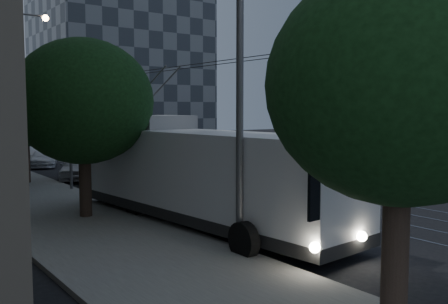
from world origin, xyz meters
name	(u,v)px	position (x,y,z in m)	size (l,w,h in m)	color
ground	(295,213)	(0.00, 0.00, 0.00)	(120.00, 120.00, 0.00)	black
tram_rails	(129,163)	(2.50, 20.00, 0.01)	(4.52, 90.00, 0.02)	gray
overhead_wires	(22,117)	(-4.97, 20.00, 3.47)	(2.23, 90.00, 6.00)	black
building_distant_right	(120,54)	(18.00, 55.00, 12.00)	(22.00, 18.00, 24.00)	#363D45
trolleybus	(199,175)	(-4.08, 0.59, 1.74)	(3.69, 12.71, 5.63)	silver
pickup_silver	(105,169)	(-2.70, 12.00, 0.76)	(2.51, 5.45, 1.51)	#BABDC2
car_white_a	(77,167)	(-3.58, 14.01, 0.72)	(1.70, 4.23, 1.44)	#BBBBC0
car_white_b	(44,158)	(-3.20, 21.61, 0.61)	(1.71, 4.21, 1.22)	silver
car_white_c	(22,153)	(-3.93, 24.50, 0.77)	(1.63, 4.66, 1.54)	silver
tree_0	(400,86)	(-6.50, -8.97, 4.41)	(4.33, 4.33, 6.38)	#30231A
tree_1	(83,102)	(-7.00, 3.61, 4.29)	(4.99, 4.99, 6.55)	#30231A
tree_2	(24,107)	(-6.50, 13.49, 4.10)	(4.61, 4.61, 6.18)	#30231A
streetlamp_near	(252,15)	(-4.77, -3.15, 6.56)	(2.63, 0.44, 10.99)	#59585B
streetlamp_far	(19,73)	(-4.78, 21.05, 6.39)	(2.56, 0.44, 10.67)	#59585B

